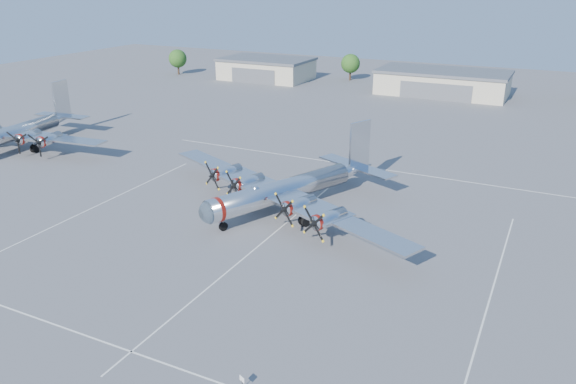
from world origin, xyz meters
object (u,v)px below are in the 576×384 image
at_px(hangar_center, 443,82).
at_px(main_bomber_b29, 290,209).
at_px(tree_far_west, 178,59).
at_px(hangar_west, 266,69).
at_px(bomber_west, 23,147).
at_px(tree_west, 351,64).
at_px(info_placard, 242,380).

xyz_separation_m(hangar_center, main_bomber_b29, (-1.38, -75.44, -2.71)).
height_order(tree_far_west, main_bomber_b29, tree_far_west).
relative_size(hangar_west, bomber_west, 0.68).
height_order(hangar_center, bomber_west, hangar_center).
distance_m(tree_far_west, tree_west, 46.57).
bearing_deg(bomber_west, hangar_west, 80.37).
relative_size(hangar_center, tree_far_west, 4.31).
height_order(hangar_west, main_bomber_b29, hangar_west).
bearing_deg(hangar_center, hangar_west, 180.00).
height_order(tree_west, main_bomber_b29, tree_west).
relative_size(hangar_west, hangar_center, 0.79).
relative_size(hangar_center, tree_west, 4.31).
bearing_deg(tree_west, main_bomber_b29, -74.20).
distance_m(hangar_west, hangar_center, 45.00).
distance_m(hangar_west, tree_west, 21.61).
height_order(hangar_center, main_bomber_b29, hangar_center).
relative_size(main_bomber_b29, info_placard, 40.18).
height_order(tree_far_west, tree_west, same).
relative_size(hangar_west, tree_far_west, 3.40).
height_order(tree_west, bomber_west, tree_west).
height_order(tree_far_west, info_placard, tree_far_west).
height_order(hangar_center, tree_west, tree_west).
bearing_deg(tree_west, info_placard, -73.04).
relative_size(bomber_west, info_placard, 34.59).
xyz_separation_m(tree_west, main_bomber_b29, (23.62, -83.48, -4.22)).
relative_size(hangar_west, tree_west, 3.40).
bearing_deg(info_placard, tree_west, 131.56).
distance_m(hangar_west, tree_far_west, 25.36).
bearing_deg(tree_far_west, bomber_west, -73.38).
bearing_deg(bomber_west, tree_west, 66.91).
height_order(hangar_center, info_placard, hangar_center).
xyz_separation_m(hangar_west, bomber_west, (-4.82, -71.58, -2.71)).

